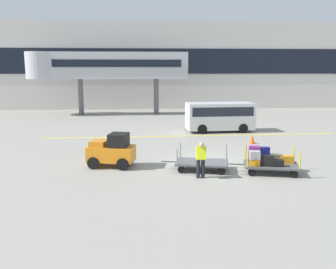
# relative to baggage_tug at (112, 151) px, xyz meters

# --- Properties ---
(ground_plane) EXTENTS (120.00, 120.00, 0.00)m
(ground_plane) POSITION_rel_baggage_tug_xyz_m (4.61, 0.19, -0.75)
(ground_plane) COLOR gray
(apron_lead_line) EXTENTS (19.98, 0.65, 0.01)m
(apron_lead_line) POSITION_rel_baggage_tug_xyz_m (4.83, 7.66, -0.75)
(apron_lead_line) COLOR yellow
(apron_lead_line) RESTS_ON ground_plane
(terminal_building) EXTENTS (51.42, 2.51, 9.87)m
(terminal_building) POSITION_rel_baggage_tug_xyz_m (4.61, 26.18, 4.19)
(terminal_building) COLOR beige
(terminal_building) RESTS_ON ground_plane
(jet_bridge) EXTENTS (15.82, 3.00, 6.18)m
(jet_bridge) POSITION_rel_baggage_tug_xyz_m (-2.64, 20.18, 4.08)
(jet_bridge) COLOR #B7B7BC
(jet_bridge) RESTS_ON ground_plane
(baggage_tug) EXTENTS (2.29, 1.61, 1.58)m
(baggage_tug) POSITION_rel_baggage_tug_xyz_m (0.00, 0.00, 0.00)
(baggage_tug) COLOR orange
(baggage_tug) RESTS_ON ground_plane
(baggage_cart_lead) EXTENTS (3.09, 1.87, 1.10)m
(baggage_cart_lead) POSITION_rel_baggage_tug_xyz_m (4.06, -0.90, -0.41)
(baggage_cart_lead) COLOR #4C4C4F
(baggage_cart_lead) RESTS_ON ground_plane
(baggage_cart_middle) EXTENTS (3.09, 1.87, 1.13)m
(baggage_cart_middle) POSITION_rel_baggage_tug_xyz_m (6.86, -1.49, -0.21)
(baggage_cart_middle) COLOR #4C4C4F
(baggage_cart_middle) RESTS_ON ground_plane
(baggage_handler) EXTENTS (0.42, 0.45, 1.56)m
(baggage_handler) POSITION_rel_baggage_tug_xyz_m (3.82, -2.10, 0.11)
(baggage_handler) COLOR black
(baggage_handler) RESTS_ON ground_plane
(shuttle_van) EXTENTS (4.90, 2.18, 2.10)m
(shuttle_van) POSITION_rel_baggage_tug_xyz_m (7.03, 9.30, 0.48)
(shuttle_van) COLOR silver
(shuttle_van) RESTS_ON ground_plane
(safety_cone_near) EXTENTS (0.36, 0.36, 0.55)m
(safety_cone_near) POSITION_rel_baggage_tug_xyz_m (8.09, 4.80, -0.48)
(safety_cone_near) COLOR #EA590F
(safety_cone_near) RESTS_ON ground_plane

